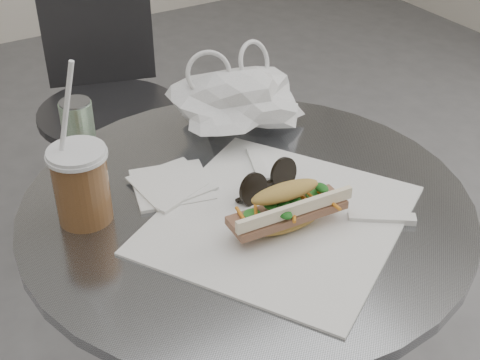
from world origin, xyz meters
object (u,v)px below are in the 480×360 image
chair_far (113,146)px  banh_mi (286,208)px  sunglasses (268,183)px  drink_can (79,129)px  cafe_table (246,317)px  iced_coffee (81,184)px

chair_far → banh_mi: 1.11m
sunglasses → drink_can: size_ratio=1.15×
banh_mi → sunglasses: banh_mi is taller
chair_far → banh_mi: banh_mi is taller
banh_mi → drink_can: 0.43m
cafe_table → drink_can: size_ratio=6.74×
banh_mi → chair_far: bearing=89.1°
sunglasses → drink_can: bearing=117.5°
chair_far → drink_can: size_ratio=6.88×
sunglasses → chair_far: bearing=75.7°
banh_mi → drink_can: size_ratio=2.12×
cafe_table → sunglasses: bearing=-4.9°
drink_can → sunglasses: bearing=-51.0°
iced_coffee → chair_far: bearing=68.0°
iced_coffee → drink_can: (0.06, 0.19, -0.01)m
banh_mi → drink_can: (-0.20, 0.38, 0.02)m
chair_far → cafe_table: bearing=101.4°
sunglasses → drink_can: drink_can is taller
iced_coffee → banh_mi: bearing=-36.4°
sunglasses → cafe_table: bearing=163.7°
cafe_table → chair_far: bearing=84.7°
iced_coffee → drink_can: iced_coffee is taller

